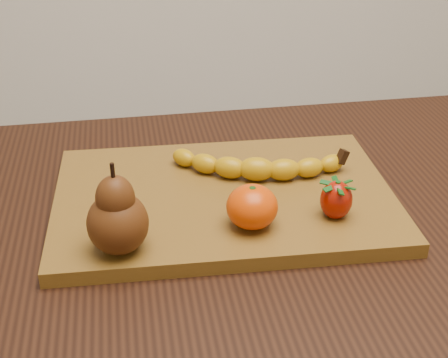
{
  "coord_description": "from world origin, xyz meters",
  "views": [
    {
      "loc": [
        -0.13,
        -0.67,
        1.21
      ],
      "look_at": [
        -0.01,
        0.04,
        0.8
      ],
      "focal_mm": 50.0,
      "sensor_mm": 36.0,
      "label": 1
    }
  ],
  "objects": [
    {
      "name": "table",
      "position": [
        0.0,
        0.0,
        0.66
      ],
      "size": [
        1.0,
        0.7,
        0.76
      ],
      "color": "black",
      "rests_on": "ground"
    },
    {
      "name": "cutting_board",
      "position": [
        -0.01,
        0.04,
        0.77
      ],
      "size": [
        0.46,
        0.32,
        0.02
      ],
      "primitive_type": "cube",
      "rotation": [
        0.0,
        0.0,
        -0.04
      ],
      "color": "brown",
      "rests_on": "table"
    },
    {
      "name": "banana",
      "position": [
        0.04,
        0.06,
        0.8
      ],
      "size": [
        0.22,
        0.11,
        0.03
      ],
      "primitive_type": null,
      "rotation": [
        0.0,
        0.0,
        -0.25
      ],
      "color": "#BF8F08",
      "rests_on": "cutting_board"
    },
    {
      "name": "pear",
      "position": [
        -0.15,
        -0.07,
        0.84
      ],
      "size": [
        0.09,
        0.09,
        0.11
      ],
      "primitive_type": null,
      "rotation": [
        0.0,
        0.0,
        -0.32
      ],
      "color": "#4F260C",
      "rests_on": "cutting_board"
    },
    {
      "name": "mandarin",
      "position": [
        0.01,
        -0.05,
        0.81
      ],
      "size": [
        0.08,
        0.08,
        0.05
      ],
      "primitive_type": "ellipsoid",
      "rotation": [
        0.0,
        0.0,
        -0.34
      ],
      "color": "#D33D02",
      "rests_on": "cutting_board"
    },
    {
      "name": "strawberry",
      "position": [
        0.12,
        -0.04,
        0.81
      ],
      "size": [
        0.05,
        0.05,
        0.05
      ],
      "primitive_type": null,
      "rotation": [
        0.0,
        0.0,
        0.42
      ],
      "color": "#991204",
      "rests_on": "cutting_board"
    }
  ]
}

